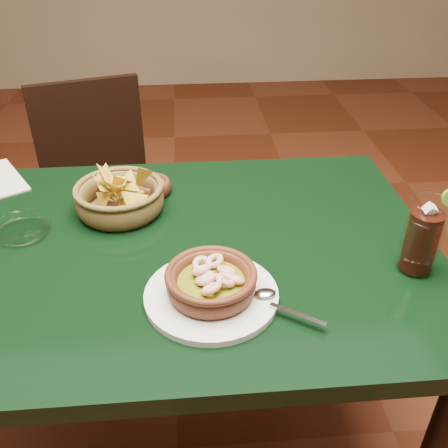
{
  "coord_description": "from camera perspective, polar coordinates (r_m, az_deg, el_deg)",
  "views": [
    {
      "loc": [
        0.07,
        -0.89,
        1.38
      ],
      "look_at": [
        0.14,
        -0.02,
        0.81
      ],
      "focal_mm": 40.0,
      "sensor_mm": 36.0,
      "label": 1
    }
  ],
  "objects": [
    {
      "name": "chip_basket",
      "position": [
        1.2,
        -11.83,
        2.97
      ],
      "size": [
        0.24,
        0.24,
        0.16
      ],
      "color": "brown",
      "rests_on": "dining_table"
    },
    {
      "name": "guacamole_ramekin",
      "position": [
        1.28,
        -8.35,
        4.26
      ],
      "size": [
        0.12,
        0.12,
        0.04
      ],
      "color": "#461E0F",
      "rests_on": "dining_table"
    },
    {
      "name": "glass_ashtray",
      "position": [
        1.2,
        -22.17,
        -0.4
      ],
      "size": [
        0.14,
        0.14,
        0.03
      ],
      "color": "white",
      "rests_on": "dining_table"
    },
    {
      "name": "dining_table",
      "position": [
        1.15,
        -7.1,
        -6.42
      ],
      "size": [
        1.2,
        0.8,
        0.75
      ],
      "color": "black",
      "rests_on": "ground"
    },
    {
      "name": "cola_drink",
      "position": [
        1.04,
        21.73,
        -1.36
      ],
      "size": [
        0.16,
        0.16,
        0.18
      ],
      "color": "white",
      "rests_on": "dining_table"
    },
    {
      "name": "shrimp_plate",
      "position": [
        0.93,
        -1.43,
        -6.98
      ],
      "size": [
        0.32,
        0.25,
        0.08
      ],
      "color": "silver",
      "rests_on": "dining_table"
    },
    {
      "name": "dining_chair",
      "position": [
        1.85,
        -13.74,
        3.04
      ],
      "size": [
        0.5,
        0.5,
        0.87
      ],
      "color": "black",
      "rests_on": "ground"
    }
  ]
}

